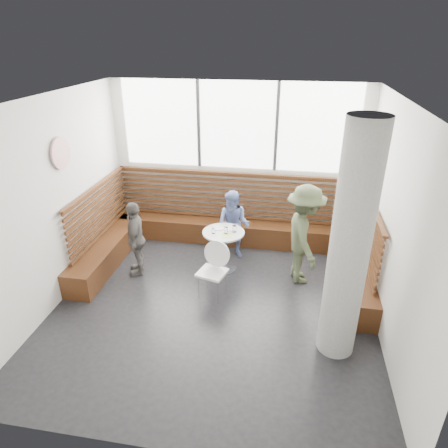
% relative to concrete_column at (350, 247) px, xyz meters
% --- Properties ---
extents(room, '(5.00, 5.00, 3.20)m').
position_rel_concrete_column_xyz_m(room, '(-1.85, 0.60, 0.00)').
color(room, silver).
rests_on(room, ground).
extents(booth, '(5.00, 2.50, 1.44)m').
position_rel_concrete_column_xyz_m(booth, '(-1.85, 2.37, -1.19)').
color(booth, '#3D210F').
rests_on(booth, ground).
extents(concrete_column, '(0.50, 0.50, 3.20)m').
position_rel_concrete_column_xyz_m(concrete_column, '(0.00, 0.00, 0.00)').
color(concrete_column, gray).
rests_on(concrete_column, ground).
extents(wall_art, '(0.03, 0.50, 0.50)m').
position_rel_concrete_column_xyz_m(wall_art, '(-4.31, 1.00, 0.70)').
color(wall_art, white).
rests_on(wall_art, room).
extents(cafe_table, '(0.75, 0.75, 0.77)m').
position_rel_concrete_column_xyz_m(cafe_table, '(-1.88, 1.75, -1.05)').
color(cafe_table, silver).
rests_on(cafe_table, ground).
extents(cafe_chair, '(0.45, 0.44, 0.94)m').
position_rel_concrete_column_xyz_m(cafe_chair, '(-1.92, 0.94, -1.05)').
color(cafe_chair, white).
rests_on(cafe_chair, ground).
extents(adult_man, '(0.89, 1.26, 1.77)m').
position_rel_concrete_column_xyz_m(adult_man, '(-0.48, 1.64, -0.72)').
color(adult_man, '#475236').
rests_on(adult_man, ground).
extents(child_back, '(0.73, 0.62, 1.34)m').
position_rel_concrete_column_xyz_m(child_back, '(-1.78, 2.27, -0.93)').
color(child_back, '#6B7FBA').
rests_on(child_back, ground).
extents(child_left, '(0.55, 0.87, 1.38)m').
position_rel_concrete_column_xyz_m(child_left, '(-3.40, 1.40, -0.91)').
color(child_left, '#5F5A56').
rests_on(child_left, ground).
extents(plate_near, '(0.21, 0.21, 0.01)m').
position_rel_concrete_column_xyz_m(plate_near, '(-2.00, 1.87, -0.82)').
color(plate_near, white).
rests_on(plate_near, cafe_table).
extents(plate_far, '(0.19, 0.19, 0.01)m').
position_rel_concrete_column_xyz_m(plate_far, '(-1.79, 1.88, -0.82)').
color(plate_far, white).
rests_on(plate_far, cafe_table).
extents(glass_left, '(0.06, 0.06, 0.10)m').
position_rel_concrete_column_xyz_m(glass_left, '(-2.05, 1.66, -0.78)').
color(glass_left, white).
rests_on(glass_left, cafe_table).
extents(glass_mid, '(0.07, 0.07, 0.12)m').
position_rel_concrete_column_xyz_m(glass_mid, '(-1.84, 1.70, -0.77)').
color(glass_mid, white).
rests_on(glass_mid, cafe_table).
extents(glass_right, '(0.08, 0.08, 0.12)m').
position_rel_concrete_column_xyz_m(glass_right, '(-1.69, 1.78, -0.77)').
color(glass_right, white).
rests_on(glass_right, cafe_table).
extents(menu_card, '(0.20, 0.14, 0.00)m').
position_rel_concrete_column_xyz_m(menu_card, '(-1.80, 1.60, -0.82)').
color(menu_card, '#A5C64C').
rests_on(menu_card, cafe_table).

